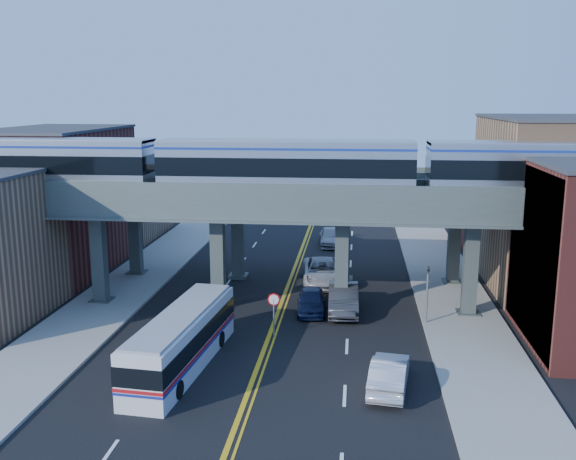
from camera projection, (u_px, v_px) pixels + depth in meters
name	position (u px, v px, depth m)	size (l,w,h in m)	color
ground	(261.00, 357.00, 33.98)	(120.00, 120.00, 0.00)	black
sidewalk_west	(120.00, 293.00, 44.91)	(5.00, 70.00, 0.16)	gray
sidewalk_east	(455.00, 304.00, 42.50)	(5.00, 70.00, 0.16)	gray
building_west_b	(58.00, 201.00, 50.37)	(8.00, 14.00, 11.00)	maroon
building_west_c	(119.00, 195.00, 63.33)	(8.00, 10.00, 8.00)	#99704F
building_east_b	(546.00, 203.00, 46.40)	(8.00, 14.00, 12.00)	#99704F
building_east_c	(504.00, 196.00, 59.36)	(8.00, 10.00, 9.00)	maroon
mural_panel	(532.00, 259.00, 35.39)	(0.10, 9.50, 9.50)	teal
elevated_viaduct_near	(279.00, 211.00, 40.45)	(52.00, 3.60, 7.40)	#39423F
elevated_viaduct_far	(290.00, 195.00, 47.26)	(52.00, 3.60, 7.40)	#39423F
transit_train	(286.00, 166.00, 39.82)	(48.95, 3.07, 3.58)	black
stop_sign	(274.00, 308.00, 36.51)	(0.76, 0.09, 2.63)	slate
traffic_signal	(427.00, 288.00, 38.39)	(0.15, 0.18, 4.10)	slate
transit_bus	(182.00, 341.00, 32.51)	(3.37, 10.84, 2.74)	silver
car_lane_a	(311.00, 301.00, 41.00)	(1.77, 4.40, 1.50)	#0E1736
car_lane_b	(343.00, 299.00, 40.96)	(1.87, 5.37, 1.77)	#2A2A2C
car_lane_c	(323.00, 272.00, 47.32)	(2.92, 6.33, 1.76)	silver
car_lane_d	(331.00, 237.00, 59.60)	(2.10, 5.16, 1.50)	#9C9DA0
car_parked_curb	(389.00, 373.00, 30.15)	(1.65, 4.75, 1.56)	#B3B2B7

